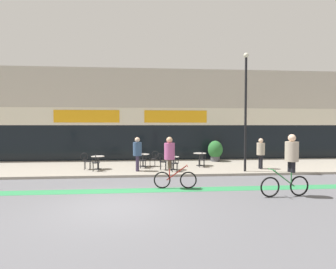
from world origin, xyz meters
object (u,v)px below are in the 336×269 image
at_px(cafe_chair_3_near, 202,158).
at_px(pedestrian_near_end, 137,151).
at_px(cyclist_1, 290,161).
at_px(lamp_post, 246,104).
at_px(bistro_table_3, 200,157).
at_px(bistro_table_0, 98,160).
at_px(cafe_chair_0_near, 96,161).
at_px(cafe_chair_1_near, 143,159).
at_px(pedestrian_far_end, 261,151).
at_px(cafe_chair_1_side, 154,157).
at_px(cyclist_2, 171,159).
at_px(bistro_table_1, 143,158).
at_px(planter_pot, 215,150).
at_px(bistro_table_2, 173,161).
at_px(cafe_chair_2_near, 175,162).
at_px(cafe_chair_2_side, 162,160).
at_px(cafe_chair_0_side, 86,160).

relative_size(cafe_chair_3_near, pedestrian_near_end, 0.51).
bearing_deg(cyclist_1, lamp_post, -94.77).
bearing_deg(bistro_table_3, bistro_table_0, -172.27).
distance_m(cafe_chair_0_near, cafe_chair_1_near, 2.54).
relative_size(cafe_chair_3_near, pedestrian_far_end, 0.54).
bearing_deg(cafe_chair_1_near, cafe_chair_1_side, -47.83).
relative_size(cyclist_2, pedestrian_far_end, 1.22).
xyz_separation_m(bistro_table_1, cafe_chair_3_near, (3.35, -0.60, -0.00)).
bearing_deg(planter_pot, bistro_table_2, -135.09).
distance_m(bistro_table_1, cafe_chair_3_near, 3.40).
bearing_deg(bistro_table_1, planter_pot, 21.23).
height_order(cafe_chair_2_near, lamp_post, lamp_post).
bearing_deg(pedestrian_far_end, bistro_table_1, 167.09).
height_order(bistro_table_3, cafe_chair_1_side, cafe_chair_1_side).
relative_size(cafe_chair_1_side, lamp_post, 0.15).
height_order(pedestrian_near_end, pedestrian_far_end, pedestrian_near_end).
height_order(cafe_chair_3_near, cyclist_1, cyclist_1).
xyz_separation_m(cafe_chair_2_side, pedestrian_far_end, (5.44, -0.08, 0.48)).
distance_m(bistro_table_1, cafe_chair_1_near, 0.63).
relative_size(cafe_chair_2_side, planter_pot, 0.66).
xyz_separation_m(bistro_table_3, pedestrian_far_end, (3.11, -1.37, 0.46)).
height_order(bistro_table_1, cafe_chair_3_near, cafe_chair_3_near).
distance_m(cafe_chair_3_near, lamp_post, 3.83).
xyz_separation_m(cafe_chair_2_side, cafe_chair_3_near, (2.33, 0.67, 0.00)).
xyz_separation_m(bistro_table_0, cafe_chair_0_near, (0.01, -0.62, 0.00)).
xyz_separation_m(bistro_table_3, cyclist_1, (1.88, -6.45, 0.61)).
distance_m(cyclist_1, cyclist_2, 4.33).
bearing_deg(cafe_chair_0_near, cyclist_1, -131.87).
bearing_deg(cyclist_2, cafe_chair_0_near, 140.52).
distance_m(cafe_chair_0_near, cyclist_1, 9.19).
xyz_separation_m(bistro_table_2, cyclist_1, (3.58, -5.16, 0.65)).
xyz_separation_m(bistro_table_3, cafe_chair_2_side, (-2.33, -1.29, -0.02)).
xyz_separation_m(bistro_table_1, cyclist_2, (1.17, -4.91, 0.54)).
distance_m(cafe_chair_2_near, cafe_chair_2_side, 0.89).
distance_m(bistro_table_1, cyclist_2, 5.08).
bearing_deg(planter_pot, cafe_chair_1_side, -155.90).
xyz_separation_m(bistro_table_2, cafe_chair_2_near, (0.00, -0.63, 0.02)).
bearing_deg(bistro_table_3, planter_pot, 52.06).
xyz_separation_m(bistro_table_0, lamp_post, (7.74, -1.29, 2.95)).
relative_size(bistro_table_1, cafe_chair_1_near, 0.83).
relative_size(cyclist_1, cyclist_2, 1.07).
height_order(bistro_table_1, cafe_chair_0_side, cafe_chair_0_side).
bearing_deg(planter_pot, bistro_table_3, -127.94).
xyz_separation_m(cafe_chair_0_near, pedestrian_far_end, (8.88, 0.04, 0.48)).
xyz_separation_m(cafe_chair_0_near, pedestrian_near_end, (2.16, -0.11, 0.53)).
xyz_separation_m(bistro_table_1, cafe_chair_2_near, (1.65, -1.89, -0.00)).
distance_m(bistro_table_3, cafe_chair_0_near, 5.94).
distance_m(cafe_chair_2_near, pedestrian_near_end, 2.03).
height_order(cafe_chair_2_side, planter_pot, planter_pot).
bearing_deg(bistro_table_1, pedestrian_near_end, -100.23).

